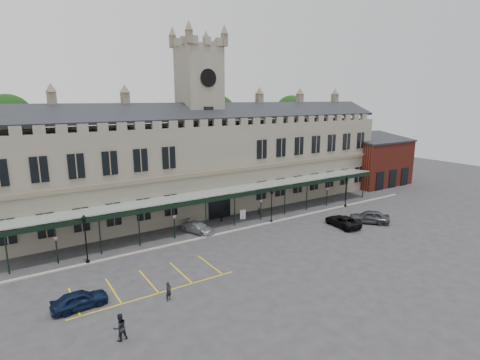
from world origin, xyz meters
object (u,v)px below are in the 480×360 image
lamp_post_mid (272,203)px  person_a (169,291)px  person_b (120,327)px  sign_board (243,215)px  station_building (201,164)px  lamp_post_left (85,235)px  traffic_cone (349,218)px  car_van (342,221)px  car_taxi (198,228)px  car_right_a (369,217)px  car_left_a (80,300)px  lamp_post_right (346,189)px  clock_tower (200,116)px

lamp_post_mid → person_a: bearing=-150.1°
person_b → sign_board: bearing=-150.2°
sign_board → station_building: bearing=124.3°
lamp_post_left → traffic_cone: (31.01, -4.95, -2.53)m
lamp_post_left → traffic_cone: bearing=-9.1°
lamp_post_left → car_van: (28.56, -5.94, -2.23)m
traffic_cone → car_taxi: bearing=159.8°
traffic_cone → lamp_post_left: bearing=170.9°
car_taxi → person_b: (-13.30, -15.15, 0.30)m
station_building → lamp_post_mid: station_building is taller
car_right_a → car_taxi: bearing=-66.1°
car_left_a → lamp_post_left: bearing=-17.6°
traffic_cone → car_left_a: 33.26m
lamp_post_left → person_b: lamp_post_left is taller
lamp_post_mid → car_left_a: 25.53m
lamp_post_right → person_b: (-36.22, -13.10, -1.78)m
person_b → lamp_post_right: bearing=-169.1°
car_left_a → car_van: (30.69, 1.89, -0.01)m
sign_board → car_left_a: 24.56m
sign_board → lamp_post_right: bearing=4.9°
lamp_post_mid → car_van: size_ratio=0.90×
clock_tower → car_van: clock_tower is taller
clock_tower → person_b: clock_tower is taller
traffic_cone → person_a: bearing=-168.5°
lamp_post_right → person_b: lamp_post_right is taller
car_left_a → car_right_a: car_right_a is taller
car_van → station_building: bearing=-49.2°
station_building → car_taxi: station_building is taller
car_van → car_right_a: 3.93m
lamp_post_right → car_left_a: bearing=-168.6°
traffic_cone → station_building: bearing=131.2°
sign_board → car_taxi: bearing=-152.4°
clock_tower → traffic_cone: 24.01m
lamp_post_right → traffic_cone: lamp_post_right is taller
lamp_post_mid → car_right_a: 12.50m
station_building → sign_board: (2.22, -7.18, -5.86)m
clock_tower → car_right_a: (14.74, -17.30, -12.29)m
car_right_a → person_b: 33.66m
sign_board → person_a: bearing=-122.4°
lamp_post_mid → lamp_post_left: bearing=180.0°
lamp_post_mid → car_right_a: size_ratio=0.92×
station_building → car_right_a: station_building is taller
car_taxi → car_right_a: (19.74, -8.70, 0.19)m
car_right_a → person_b: person_b is taller
person_b → car_taxi: bearing=-140.2°
lamp_post_left → traffic_cone: 31.50m
lamp_post_left → car_left_a: lamp_post_left is taller
lamp_post_mid → car_van: lamp_post_mid is taller
car_right_a → lamp_post_mid: bearing=-76.1°
lamp_post_left → person_a: 11.38m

